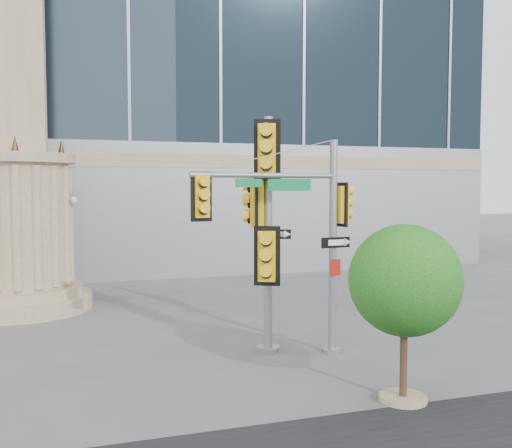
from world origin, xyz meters
name	(u,v)px	position (x,y,z in m)	size (l,w,h in m)	color
ground	(294,378)	(0.00, 0.00, 0.00)	(120.00, 120.00, 0.00)	#545456
monument	(19,141)	(-6.00, 9.00, 5.52)	(4.40, 4.40, 16.60)	#9B8A69
main_signal_pole	(299,223)	(0.67, 1.38, 3.20)	(4.00, 0.84, 5.16)	slate
secondary_signal_pole	(265,216)	(0.01, 1.91, 3.35)	(0.96, 0.96, 5.71)	slate
street_tree	(406,285)	(1.54, -1.78, 2.21)	(2.15, 2.10, 3.35)	#9B8A69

